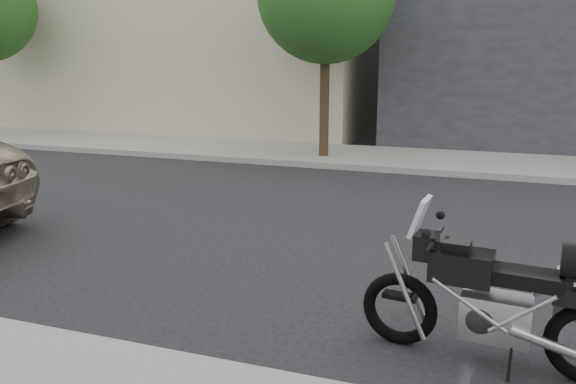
# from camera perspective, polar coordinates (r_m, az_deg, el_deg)

# --- Properties ---
(ground) EXTENTS (120.00, 120.00, 0.00)m
(ground) POSITION_cam_1_polar(r_m,az_deg,el_deg) (8.50, 5.82, -4.61)
(ground) COLOR black
(ground) RESTS_ON ground
(far_sidewalk) EXTENTS (44.00, 3.00, 0.15)m
(far_sidewalk) POSITION_cam_1_polar(r_m,az_deg,el_deg) (14.71, 11.69, 3.26)
(far_sidewalk) COLOR gray
(far_sidewalk) RESTS_ON ground
(far_building_cream) EXTENTS (14.00, 11.00, 8.00)m
(far_building_cream) POSITION_cam_1_polar(r_m,az_deg,el_deg) (23.99, -8.14, 16.72)
(far_building_cream) COLOR #B6AE91
(far_building_cream) RESTS_ON ground
(motorcycle) EXTENTS (2.29, 0.74, 1.45)m
(motorcycle) POSITION_cam_1_polar(r_m,az_deg,el_deg) (5.26, 21.61, -10.04)
(motorcycle) COLOR black
(motorcycle) RESTS_ON ground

